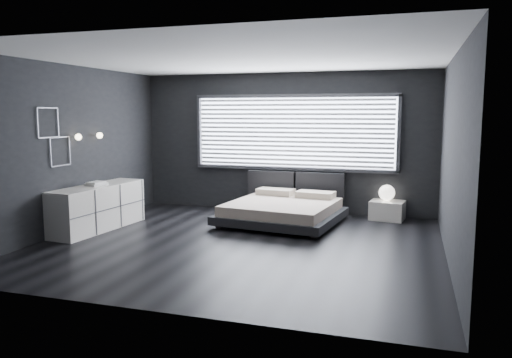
% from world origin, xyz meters
% --- Properties ---
extents(room, '(6.04, 6.00, 2.80)m').
position_xyz_m(room, '(0.00, 0.00, 1.40)').
color(room, black).
rests_on(room, ground).
extents(window, '(4.14, 0.09, 1.52)m').
position_xyz_m(window, '(0.20, 2.70, 1.61)').
color(window, white).
rests_on(window, ground).
extents(headboard, '(1.96, 0.16, 0.52)m').
position_xyz_m(headboard, '(0.27, 2.64, 0.57)').
color(headboard, black).
rests_on(headboard, ground).
extents(sconce_near, '(0.18, 0.11, 0.11)m').
position_xyz_m(sconce_near, '(-2.88, 0.05, 1.60)').
color(sconce_near, silver).
rests_on(sconce_near, ground).
extents(sconce_far, '(0.18, 0.11, 0.11)m').
position_xyz_m(sconce_far, '(-2.88, 0.65, 1.60)').
color(sconce_far, silver).
rests_on(sconce_far, ground).
extents(wall_art_upper, '(0.01, 0.48, 0.48)m').
position_xyz_m(wall_art_upper, '(-2.98, -0.55, 1.85)').
color(wall_art_upper, '#47474C').
rests_on(wall_art_upper, ground).
extents(wall_art_lower, '(0.01, 0.48, 0.48)m').
position_xyz_m(wall_art_lower, '(-2.98, -0.30, 1.38)').
color(wall_art_lower, '#47474C').
rests_on(wall_art_lower, ground).
extents(bed, '(2.22, 2.14, 0.52)m').
position_xyz_m(bed, '(0.28, 1.59, 0.24)').
color(bed, black).
rests_on(bed, ground).
extents(nightstand, '(0.68, 0.59, 0.36)m').
position_xyz_m(nightstand, '(2.08, 2.50, 0.18)').
color(nightstand, white).
rests_on(nightstand, ground).
extents(orb_lamp, '(0.30, 0.30, 0.30)m').
position_xyz_m(orb_lamp, '(2.06, 2.54, 0.51)').
color(orb_lamp, white).
rests_on(orb_lamp, nightstand).
extents(dresser, '(0.72, 1.97, 0.77)m').
position_xyz_m(dresser, '(-2.65, 0.19, 0.38)').
color(dresser, white).
rests_on(dresser, ground).
extents(book_stack, '(0.31, 0.37, 0.07)m').
position_xyz_m(book_stack, '(-2.66, 0.18, 0.80)').
color(book_stack, silver).
rests_on(book_stack, dresser).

